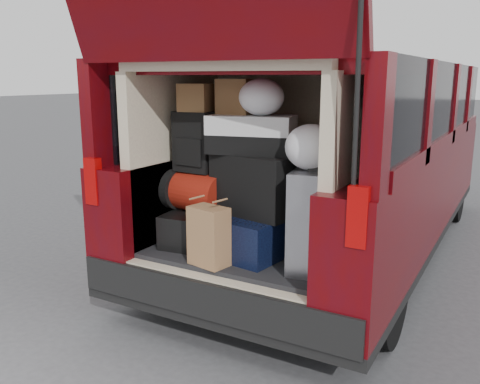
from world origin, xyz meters
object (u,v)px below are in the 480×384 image
(silver_roller, at_px, (314,220))
(red_duffel, at_px, (198,192))
(navy_hardshell, at_px, (254,232))
(twotone_duffel, at_px, (252,134))
(black_hardshell, at_px, (204,226))
(kraft_bag, at_px, (209,236))
(backpack, at_px, (196,142))
(black_soft_case, at_px, (257,184))

(silver_roller, height_order, red_duffel, silver_roller)
(navy_hardshell, relative_size, twotone_duffel, 1.10)
(black_hardshell, height_order, kraft_bag, kraft_bag)
(black_hardshell, height_order, silver_roller, silver_roller)
(kraft_bag, bearing_deg, backpack, 144.16)
(navy_hardshell, height_order, black_soft_case, black_soft_case)
(navy_hardshell, bearing_deg, black_hardshell, -171.34)
(navy_hardshell, xyz_separation_m, red_duffel, (-0.42, -0.04, 0.23))
(red_duffel, distance_m, twotone_duffel, 0.56)
(silver_roller, xyz_separation_m, black_soft_case, (-0.44, 0.10, 0.15))
(black_hardshell, distance_m, navy_hardshell, 0.40)
(navy_hardshell, distance_m, backpack, 0.72)
(navy_hardshell, height_order, kraft_bag, kraft_bag)
(red_duffel, xyz_separation_m, twotone_duffel, (0.38, 0.06, 0.40))
(red_duffel, bearing_deg, black_hardshell, 68.79)
(navy_hardshell, xyz_separation_m, backpack, (-0.44, -0.01, 0.57))
(black_hardshell, distance_m, twotone_duffel, 0.74)
(navy_hardshell, relative_size, red_duffel, 1.42)
(navy_hardshell, height_order, red_duffel, red_duffel)
(navy_hardshell, xyz_separation_m, black_soft_case, (0.01, 0.01, 0.32))
(twotone_duffel, bearing_deg, kraft_bag, -114.47)
(black_hardshell, relative_size, navy_hardshell, 0.95)
(twotone_duffel, bearing_deg, silver_roller, -25.98)
(black_soft_case, bearing_deg, silver_roller, -2.56)
(kraft_bag, distance_m, twotone_duffel, 0.70)
(navy_hardshell, distance_m, silver_roller, 0.49)
(backpack, distance_m, twotone_duffel, 0.41)
(navy_hardshell, height_order, silver_roller, silver_roller)
(black_hardshell, xyz_separation_m, kraft_bag, (0.27, -0.35, 0.07))
(red_duffel, bearing_deg, silver_roller, 4.49)
(backpack, bearing_deg, twotone_duffel, 9.17)
(silver_roller, xyz_separation_m, twotone_duffel, (-0.49, 0.13, 0.46))
(red_duffel, bearing_deg, backpack, 139.47)
(navy_hardshell, xyz_separation_m, twotone_duffel, (-0.04, 0.03, 0.63))
(black_hardshell, bearing_deg, red_duffel, -125.98)
(silver_roller, distance_m, red_duffel, 0.87)
(red_duffel, xyz_separation_m, backpack, (-0.02, 0.03, 0.34))
(black_hardshell, distance_m, red_duffel, 0.25)
(red_duffel, height_order, black_soft_case, black_soft_case)
(kraft_bag, bearing_deg, silver_roller, 35.49)
(red_duffel, bearing_deg, twotone_duffel, 18.12)
(black_soft_case, bearing_deg, kraft_bag, -100.16)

